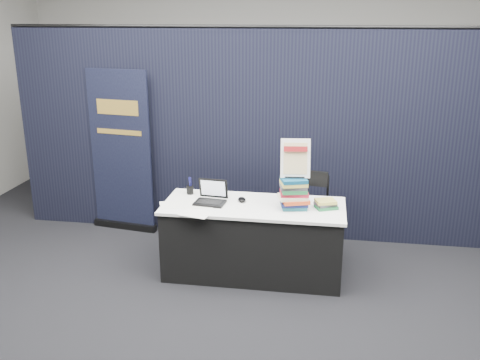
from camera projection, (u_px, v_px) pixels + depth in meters
name	position (u px, v px, depth m)	size (l,w,h in m)	color
floor	(245.00, 300.00, 5.00)	(8.00, 8.00, 0.00)	black
wall_back	(284.00, 68.00, 8.24)	(8.00, 0.02, 3.50)	#A2A099
drape_partition	(266.00, 137.00, 6.14)	(6.00, 0.08, 2.40)	black
display_table	(253.00, 239.00, 5.40)	(1.80, 0.75, 0.75)	black
laptop	(210.00, 197.00, 5.33)	(0.31, 0.26, 0.23)	black
mouse	(242.00, 199.00, 5.38)	(0.08, 0.13, 0.04)	black
brochure_left	(176.00, 204.00, 5.29)	(0.32, 0.22, 0.00)	white
brochure_mid	(196.00, 214.00, 5.05)	(0.28, 0.20, 0.00)	white
brochure_right	(199.00, 204.00, 5.30)	(0.32, 0.23, 0.00)	white
pen_cup	(190.00, 190.00, 5.59)	(0.07, 0.07, 0.09)	black
book_stack_tall	(294.00, 193.00, 5.15)	(0.29, 0.25, 0.31)	#174D58
book_stack_short	(325.00, 204.00, 5.18)	(0.24, 0.22, 0.09)	#1C6B38
info_sign	(295.00, 159.00, 5.07)	(0.29, 0.16, 0.38)	black
pullup_banner	(121.00, 161.00, 6.41)	(0.83, 0.22, 1.95)	black
stacking_chair	(307.00, 214.00, 5.65)	(0.50, 0.51, 0.96)	black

